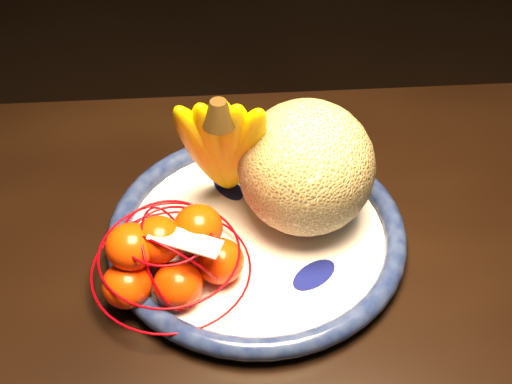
{
  "coord_description": "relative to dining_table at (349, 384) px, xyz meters",
  "views": [
    {
      "loc": [
        -0.03,
        -0.32,
        1.33
      ],
      "look_at": [
        0.02,
        0.24,
        0.79
      ],
      "focal_mm": 50.0,
      "sensor_mm": 36.0,
      "label": 1
    }
  ],
  "objects": [
    {
      "name": "mandarin_bag",
      "position": [
        -0.18,
        0.09,
        0.13
      ],
      "size": [
        0.19,
        0.19,
        0.11
      ],
      "rotation": [
        0.0,
        0.0,
        0.1
      ],
      "color": "#FF2601",
      "rests_on": "fruit_bowl"
    },
    {
      "name": "price_tag",
      "position": [
        -0.16,
        0.08,
        0.16
      ],
      "size": [
        0.08,
        0.05,
        0.01
      ],
      "primitive_type": "cube",
      "rotation": [
        -0.14,
        0.1,
        -0.37
      ],
      "color": "white",
      "rests_on": "mandarin_bag"
    },
    {
      "name": "banana_bunch",
      "position": [
        -0.12,
        0.19,
        0.19
      ],
      "size": [
        0.13,
        0.12,
        0.2
      ],
      "rotation": [
        0.0,
        0.0,
        -0.14
      ],
      "color": "#F5BB00",
      "rests_on": "fruit_bowl"
    },
    {
      "name": "dining_table",
      "position": [
        0.0,
        0.0,
        0.0
      ],
      "size": [
        1.46,
        0.89,
        0.72
      ],
      "rotation": [
        0.0,
        0.0,
        -0.02
      ],
      "color": "black",
      "rests_on": "ground"
    },
    {
      "name": "fruit_bowl",
      "position": [
        -0.09,
        0.15,
        0.09
      ],
      "size": [
        0.34,
        0.34,
        0.03
      ],
      "rotation": [
        0.0,
        0.0,
        0.02
      ],
      "color": "white",
      "rests_on": "dining_table"
    },
    {
      "name": "cantaloupe",
      "position": [
        -0.03,
        0.17,
        0.17
      ],
      "size": [
        0.15,
        0.15,
        0.15
      ],
      "primitive_type": "sphere",
      "color": "olive",
      "rests_on": "fruit_bowl"
    }
  ]
}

